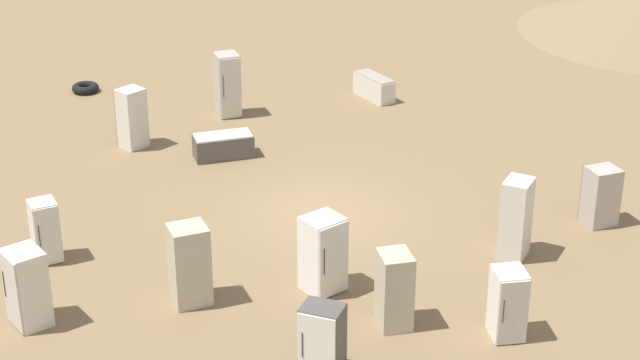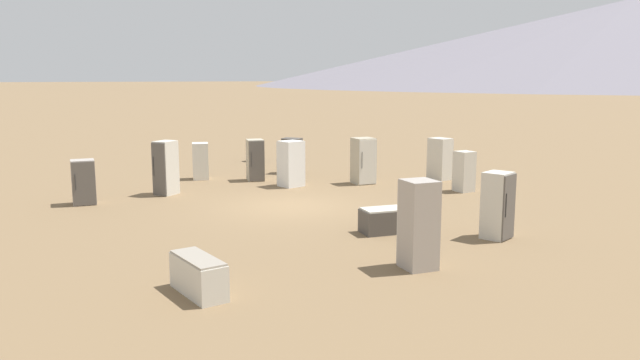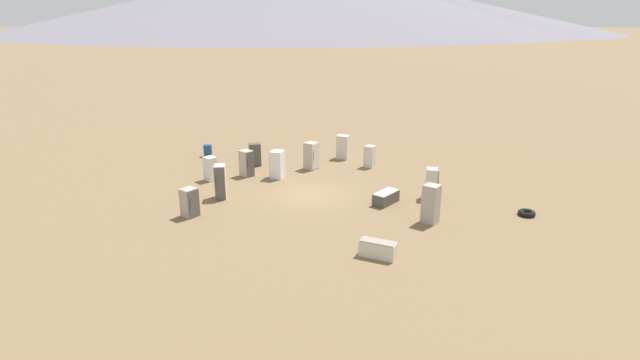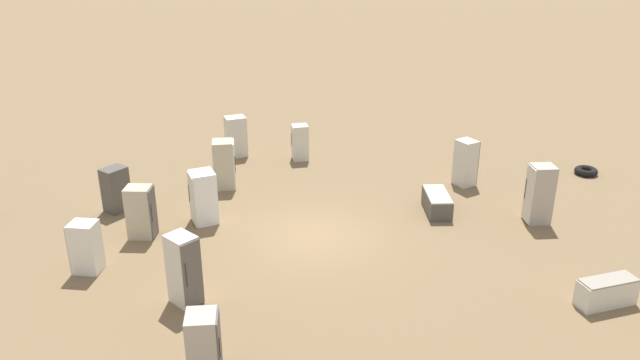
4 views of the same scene
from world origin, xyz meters
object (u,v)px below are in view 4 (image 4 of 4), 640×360
(discarded_fridge_11, at_px, (300,142))
(discarded_fridge_4, at_px, (115,189))
(discarded_fridge_8, at_px, (437,203))
(discarded_fridge_9, at_px, (184,270))
(discarded_fridge_2, at_px, (203,197))
(discarded_fridge_6, at_px, (141,212))
(scrap_tire, at_px, (586,171))
(discarded_fridge_3, at_px, (539,194))
(discarded_fridge_0, at_px, (204,344))
(discarded_fridge_5, at_px, (224,164))
(discarded_fridge_12, at_px, (466,163))
(discarded_fridge_7, at_px, (85,247))
(discarded_fridge_1, at_px, (236,136))
(discarded_fridge_10, at_px, (607,292))

(discarded_fridge_11, bearing_deg, discarded_fridge_4, 116.94)
(discarded_fridge_8, distance_m, discarded_fridge_9, 9.02)
(discarded_fridge_4, distance_m, discarded_fridge_11, 7.63)
(discarded_fridge_2, height_order, discarded_fridge_11, discarded_fridge_2)
(discarded_fridge_6, bearing_deg, scrap_tire, 110.23)
(discarded_fridge_3, bearing_deg, scrap_tire, -42.82)
(discarded_fridge_0, relative_size, discarded_fridge_5, 0.82)
(discarded_fridge_5, distance_m, discarded_fridge_9, 7.39)
(discarded_fridge_6, height_order, discarded_fridge_8, discarded_fridge_6)
(discarded_fridge_4, distance_m, discarded_fridge_8, 10.64)
(discarded_fridge_3, height_order, discarded_fridge_12, discarded_fridge_3)
(discarded_fridge_0, xyz_separation_m, discarded_fridge_11, (-3.04, -12.61, 0.00))
(discarded_fridge_7, height_order, scrap_tire, discarded_fridge_7)
(discarded_fridge_2, distance_m, scrap_tire, 14.44)
(discarded_fridge_1, bearing_deg, discarded_fridge_10, -67.47)
(discarded_fridge_6, bearing_deg, discarded_fridge_7, -23.56)
(discarded_fridge_11, bearing_deg, discarded_fridge_7, 135.42)
(discarded_fridge_6, relative_size, discarded_fridge_8, 0.99)
(discarded_fridge_8, relative_size, discarded_fridge_11, 1.14)
(discarded_fridge_12, bearing_deg, discarded_fridge_1, -140.64)
(discarded_fridge_2, height_order, discarded_fridge_7, discarded_fridge_2)
(discarded_fridge_10, height_order, scrap_tire, discarded_fridge_10)
(discarded_fridge_5, xyz_separation_m, discarded_fridge_9, (0.76, 7.35, 0.06))
(discarded_fridge_4, relative_size, discarded_fridge_5, 0.85)
(discarded_fridge_0, bearing_deg, discarded_fridge_12, 137.70)
(discarded_fridge_6, bearing_deg, discarded_fridge_11, 147.52)
(discarded_fridge_5, xyz_separation_m, discarded_fridge_11, (-2.92, -2.53, -0.16))
(discarded_fridge_12, bearing_deg, discarded_fridge_3, -2.67)
(discarded_fridge_1, xyz_separation_m, discarded_fridge_12, (-8.32, 3.97, 0.02))
(discarded_fridge_9, relative_size, discarded_fridge_11, 1.30)
(discarded_fridge_7, height_order, discarded_fridge_11, discarded_fridge_7)
(discarded_fridge_3, bearing_deg, discarded_fridge_5, 70.52)
(discarded_fridge_8, xyz_separation_m, discarded_fridge_11, (4.12, -5.38, 0.40))
(discarded_fridge_7, relative_size, discarded_fridge_8, 0.89)
(discarded_fridge_2, height_order, discarded_fridge_6, discarded_fridge_2)
(discarded_fridge_2, relative_size, discarded_fridge_4, 1.14)
(discarded_fridge_2, xyz_separation_m, discarded_fridge_12, (-9.26, -2.05, -0.00))
(discarded_fridge_3, bearing_deg, discarded_fridge_2, 85.68)
(discarded_fridge_6, height_order, scrap_tire, discarded_fridge_6)
(discarded_fridge_3, distance_m, discarded_fridge_12, 3.47)
(discarded_fridge_2, bearing_deg, discarded_fridge_1, -25.64)
(discarded_fridge_4, height_order, discarded_fridge_6, discarded_fridge_6)
(discarded_fridge_10, bearing_deg, discarded_fridge_1, -152.79)
(discarded_fridge_8, bearing_deg, discarded_fridge_7, -161.71)
(discarded_fridge_7, distance_m, scrap_tire, 18.00)
(discarded_fridge_6, bearing_deg, discarded_fridge_10, 76.01)
(discarded_fridge_2, xyz_separation_m, discarded_fridge_5, (-0.57, -2.77, 0.03))
(discarded_fridge_0, distance_m, discarded_fridge_2, 7.33)
(discarded_fridge_8, bearing_deg, scrap_tire, 25.82)
(discarded_fridge_4, height_order, discarded_fridge_9, discarded_fridge_9)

